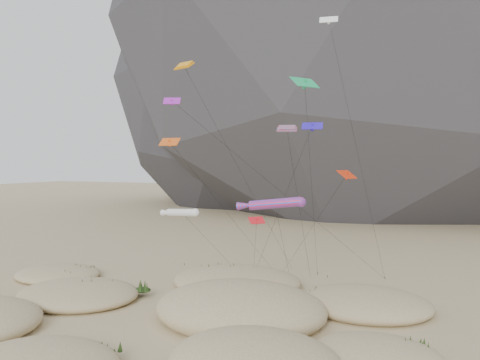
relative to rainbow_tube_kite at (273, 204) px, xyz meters
name	(u,v)px	position (x,y,z in m)	size (l,w,h in m)	color
ground	(169,331)	(-5.26, -12.44, -10.22)	(500.00, 500.00, 0.00)	#CCB789
dunes	(184,310)	(-5.71, -8.96, -9.49)	(50.67, 38.14, 4.47)	#CCB789
dune_grass	(179,308)	(-6.48, -8.66, -9.41)	(42.59, 30.09, 1.43)	black
kite_stakes	(276,273)	(-3.19, 10.85, -10.07)	(27.18, 5.56, 0.30)	#3F2D1E
rainbow_tube_kite	(273,204)	(0.00, 0.00, 0.00)	(7.49, 10.03, 11.06)	red
white_tube_kite	(180,213)	(-9.02, -3.83, -0.93)	(6.04, 15.22, 9.95)	silver
orange_parafoil	(186,69)	(-10.12, -0.47, 14.89)	(9.56, 16.24, 25.95)	orange
multi_parafoil	(287,131)	(1.05, 1.79, 7.81)	(2.31, 10.40, 18.69)	#FF1A24
delta_kites	(275,124)	(0.74, -1.43, 8.28)	(22.07, 18.61, 30.29)	red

